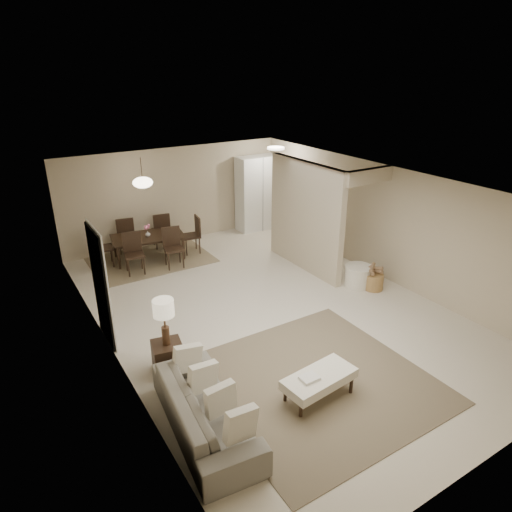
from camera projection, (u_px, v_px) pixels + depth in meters
floor at (268, 309)px, 8.96m from camera, size 9.00×9.00×0.00m
ceiling at (270, 184)px, 7.99m from camera, size 9.00×9.00×0.00m
back_wall at (175, 195)px, 11.99m from camera, size 6.00×0.00×6.00m
left_wall at (107, 289)px, 7.02m from camera, size 0.00×9.00×9.00m
right_wall at (384, 223)px, 9.94m from camera, size 0.00×9.00×9.00m
partition at (305, 217)px, 10.33m from camera, size 0.15×2.50×2.50m
doorway at (100, 287)px, 7.59m from camera, size 0.04×0.90×2.04m
pantry_cabinet at (258, 193)px, 12.94m from camera, size 1.20×0.55×2.10m
flush_light at (276, 148)px, 11.63m from camera, size 0.44×0.44×0.05m
living_rug at (316, 381)px, 6.93m from camera, size 3.20×3.20×0.01m
sofa at (205, 410)px, 5.91m from camera, size 2.25×1.07×0.63m
ottoman_bench at (319, 379)px, 6.47m from camera, size 1.14×0.61×0.39m
side_table at (168, 357)px, 7.07m from camera, size 0.52×0.52×0.49m
table_lamp at (164, 312)px, 6.76m from camera, size 0.32×0.32×0.76m
round_pouf at (358, 276)px, 9.82m from camera, size 0.59×0.59×0.46m
wicker_basket at (374, 282)px, 9.69m from camera, size 0.47×0.47×0.34m
dining_rug at (150, 259)px, 11.25m from camera, size 2.80×2.10×0.01m
dining_table at (149, 248)px, 11.14m from camera, size 1.83×1.20×0.60m
dining_chairs at (148, 241)px, 11.07m from camera, size 2.57×2.02×0.95m
vase at (148, 234)px, 11.00m from camera, size 0.15×0.15×0.13m
yellow_mat at (306, 249)px, 11.86m from camera, size 1.05×0.69×0.01m
pendant_light at (143, 182)px, 10.50m from camera, size 0.46×0.46×0.71m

